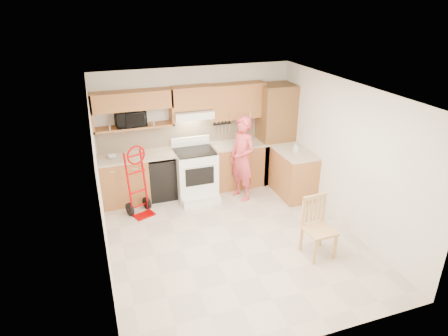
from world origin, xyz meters
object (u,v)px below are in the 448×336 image
microwave (130,118)px  hand_truck (139,184)px  range (196,170)px  person (242,159)px  dining_chair (319,228)px

microwave → hand_truck: microwave is taller
range → hand_truck: 1.21m
microwave → hand_truck: 1.26m
microwave → person: bearing=-25.6°
person → range: bearing=-129.7°
dining_chair → hand_truck: bearing=135.3°
range → person: size_ratio=0.68×
microwave → hand_truck: (-0.03, -0.74, -1.03)m
microwave → range: size_ratio=0.47×
hand_truck → range: bearing=-5.5°
person → dining_chair: (0.42, -2.16, -0.36)m
microwave → person: (1.97, -0.74, -0.80)m
microwave → person: microwave is taller
microwave → dining_chair: microwave is taller
microwave → range: bearing=-24.9°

